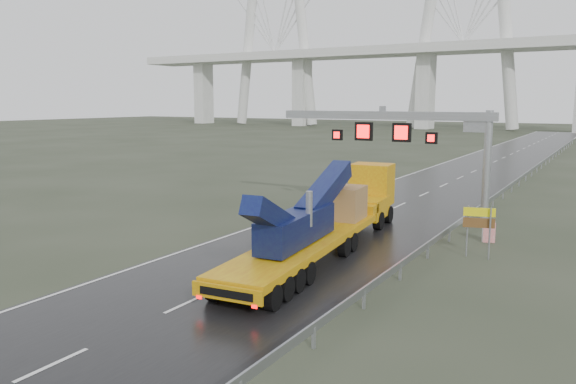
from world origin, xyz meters
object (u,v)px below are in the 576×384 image
Objects in this scene: sign_gantry at (412,134)px; striped_barrier at (489,232)px; exit_sign_pair at (479,222)px; heavy_haul_truck at (335,213)px.

sign_gantry reaches higher than striped_barrier.
exit_sign_pair reaches higher than striped_barrier.
heavy_haul_truck is 7.49× the size of exit_sign_pair.
exit_sign_pair is 2.36× the size of striped_barrier.
heavy_haul_truck is 17.66× the size of striped_barrier.
heavy_haul_truck is at bearing 174.18° from exit_sign_pair.
sign_gantry is 0.77× the size of heavy_haul_truck.
sign_gantry is at bearing 112.11° from exit_sign_pair.
striped_barrier is at bearing 29.36° from heavy_haul_truck.
heavy_haul_truck is at bearing -97.38° from sign_gantry.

